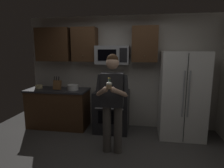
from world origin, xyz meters
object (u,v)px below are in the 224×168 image
object	(u,v)px
oven_range	(112,111)
refrigerator	(182,95)
cupcake	(109,85)
microwave	(113,55)
person	(112,99)
bowl_large_white	(73,87)
bowl_small_colored	(39,87)
knife_block	(57,85)

from	to	relation	value
oven_range	refrigerator	world-z (taller)	refrigerator
refrigerator	cupcake	size ratio (longest dim) A/B	10.35
microwave	person	bearing A→B (deg)	-81.16
bowl_large_white	bowl_small_colored	xyz separation A→B (m)	(-0.87, 0.04, -0.02)
bowl_large_white	bowl_small_colored	world-z (taller)	bowl_large_white
oven_range	refrigerator	xyz separation A→B (m)	(1.50, -0.04, 0.44)
microwave	refrigerator	distance (m)	1.72
oven_range	bowl_large_white	distance (m)	1.05
refrigerator	bowl_small_colored	bearing A→B (deg)	178.74
oven_range	microwave	size ratio (longest dim) A/B	1.26
person	cupcake	size ratio (longest dim) A/B	10.13
oven_range	person	bearing A→B (deg)	-80.06
microwave	cupcake	bearing A→B (deg)	-83.22
bowl_small_colored	cupcake	world-z (taller)	cupcake
cupcake	bowl_large_white	bearing A→B (deg)	130.21
bowl_small_colored	cupcake	distance (m)	2.37
cupcake	oven_range	bearing A→B (deg)	97.41
microwave	knife_block	distance (m)	1.46
knife_block	person	distance (m)	1.71
refrigerator	person	size ratio (longest dim) A/B	1.02
oven_range	bowl_large_white	world-z (taller)	bowl_large_white
person	microwave	bearing A→B (deg)	98.84
bowl_large_white	cupcake	xyz separation A→B (m)	(1.07, -1.27, 0.31)
refrigerator	bowl_large_white	bearing A→B (deg)	179.22
refrigerator	cupcake	distance (m)	1.86
refrigerator	bowl_large_white	size ratio (longest dim) A/B	6.83
refrigerator	cupcake	xyz separation A→B (m)	(-1.33, -1.24, 0.39)
oven_range	microwave	distance (m)	1.26
refrigerator	bowl_small_colored	world-z (taller)	refrigerator
microwave	cupcake	size ratio (longest dim) A/B	4.26
bowl_small_colored	knife_block	bearing A→B (deg)	-7.08
oven_range	bowl_small_colored	distance (m)	1.85
oven_range	refrigerator	bearing A→B (deg)	-1.50
microwave	refrigerator	size ratio (longest dim) A/B	0.41
bowl_small_colored	person	size ratio (longest dim) A/B	0.10
person	bowl_large_white	bearing A→B (deg)	138.77
refrigerator	knife_block	world-z (taller)	refrigerator
knife_block	refrigerator	bearing A→B (deg)	-0.20
bowl_large_white	cupcake	world-z (taller)	cupcake
microwave	person	world-z (taller)	microwave
oven_range	bowl_large_white	bearing A→B (deg)	-179.60
microwave	bowl_small_colored	size ratio (longest dim) A/B	4.18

